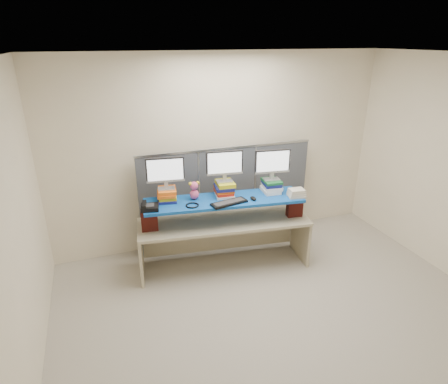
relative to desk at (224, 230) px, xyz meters
name	(u,v)px	position (x,y,z in m)	size (l,w,h in m)	color
room	(288,204)	(0.26, -1.20, 0.85)	(5.00, 4.00, 2.80)	#F6E8CB
cubicle_partition	(227,197)	(0.26, 0.58, 0.22)	(2.60, 0.06, 1.53)	#41454D
desk	(224,230)	(0.00, 0.00, 0.00)	(2.34, 0.95, 0.69)	#B5A98A
brick_pier_left	(149,220)	(-0.97, 0.08, 0.28)	(0.20, 0.11, 0.28)	maroon
brick_pier_right	(295,206)	(0.96, -0.18, 0.28)	(0.20, 0.11, 0.28)	maroon
blue_board	(224,200)	(0.00, 0.00, 0.44)	(2.06, 0.52, 0.04)	#0B3D94
book_stack_left	(167,195)	(-0.70, 0.22, 0.53)	(0.28, 0.32, 0.16)	navy
book_stack_center	(224,189)	(0.04, 0.11, 0.55)	(0.29, 0.34, 0.20)	white
book_stack_right	(271,186)	(0.69, 0.02, 0.54)	(0.26, 0.31, 0.17)	white
monitor_left	(165,172)	(-0.71, 0.21, 0.85)	(0.48, 0.16, 0.42)	#ADAEB3
monitor_center	(225,164)	(0.05, 0.11, 0.89)	(0.48, 0.16, 0.42)	#ADAEB3
monitor_right	(272,163)	(0.69, 0.03, 0.86)	(0.48, 0.16, 0.42)	#ADAEB3
keyboard	(229,203)	(0.01, -0.16, 0.47)	(0.49, 0.24, 0.03)	black
mouse	(253,198)	(0.35, -0.14, 0.47)	(0.07, 0.12, 0.04)	black
desk_phone	(149,207)	(-0.97, 0.01, 0.49)	(0.25, 0.23, 0.09)	black
headset	(192,205)	(-0.44, -0.07, 0.46)	(0.17, 0.17, 0.02)	black
plush_toy	(194,190)	(-0.36, 0.13, 0.58)	(0.14, 0.11, 0.24)	#E45689
binder_stack	(297,193)	(0.93, -0.24, 0.50)	(0.24, 0.21, 0.11)	beige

